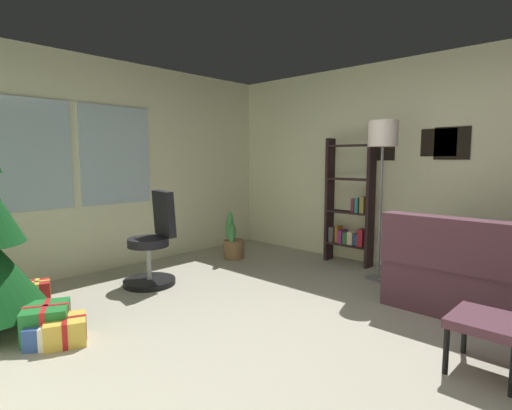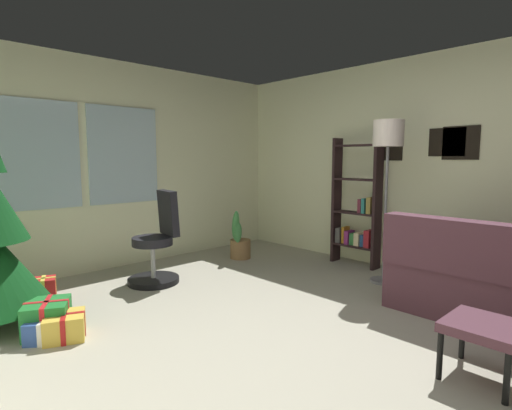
% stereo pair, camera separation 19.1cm
% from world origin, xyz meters
% --- Properties ---
extents(ground_plane, '(4.98, 6.28, 0.10)m').
position_xyz_m(ground_plane, '(0.00, 0.00, -0.05)').
color(ground_plane, '#A5A18E').
extents(wall_back_with_windows, '(4.98, 0.12, 2.57)m').
position_xyz_m(wall_back_with_windows, '(-0.02, 3.19, 1.29)').
color(wall_back_with_windows, '#EAEAC3').
rests_on(wall_back_with_windows, ground_plane).
extents(wall_right_with_frames, '(0.12, 6.28, 2.57)m').
position_xyz_m(wall_right_with_frames, '(2.54, -0.00, 1.29)').
color(wall_right_with_frames, '#EAEAC3').
rests_on(wall_right_with_frames, ground_plane).
extents(footstool, '(0.44, 0.43, 0.37)m').
position_xyz_m(footstool, '(0.48, -0.95, 0.32)').
color(footstool, '#4E2C38').
rests_on(footstool, ground_plane).
extents(gift_box_red, '(0.27, 0.27, 0.22)m').
position_xyz_m(gift_box_red, '(-1.06, 2.50, 0.11)').
color(gift_box_red, red).
rests_on(gift_box_red, ground_plane).
extents(gift_box_green, '(0.43, 0.44, 0.27)m').
position_xyz_m(gift_box_green, '(-1.28, 1.64, 0.13)').
color(gift_box_green, '#1E722D').
rests_on(gift_box_green, ground_plane).
extents(gift_box_gold, '(0.37, 0.37, 0.20)m').
position_xyz_m(gift_box_gold, '(-1.21, 1.46, 0.10)').
color(gift_box_gold, gold).
rests_on(gift_box_gold, ground_plane).
extents(gift_box_blue, '(0.32, 0.32, 0.17)m').
position_xyz_m(gift_box_blue, '(-1.33, 1.50, 0.08)').
color(gift_box_blue, '#2D4C99').
rests_on(gift_box_blue, ground_plane).
extents(office_chair, '(0.56, 0.56, 1.02)m').
position_xyz_m(office_chair, '(0.04, 2.22, 0.40)').
color(office_chair, black).
rests_on(office_chair, ground_plane).
extents(bookshelf, '(0.18, 0.64, 1.64)m').
position_xyz_m(bookshelf, '(2.27, 1.10, 0.72)').
color(bookshelf, black).
rests_on(bookshelf, ground_plane).
extents(floor_lamp, '(0.32, 0.32, 1.78)m').
position_xyz_m(floor_lamp, '(1.86, 0.48, 1.49)').
color(floor_lamp, slate).
rests_on(floor_lamp, ground_plane).
extents(potted_plant, '(0.37, 0.33, 0.71)m').
position_xyz_m(potted_plant, '(1.39, 2.38, 0.23)').
color(potted_plant, olive).
rests_on(potted_plant, ground_plane).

